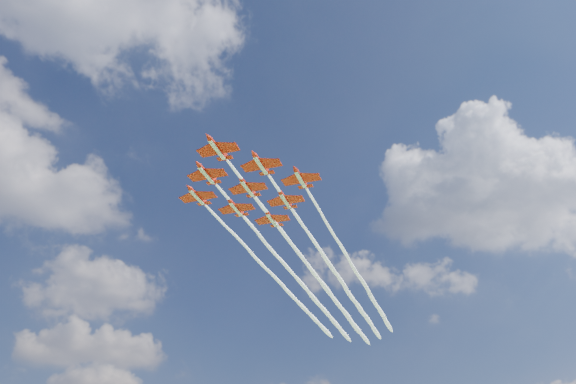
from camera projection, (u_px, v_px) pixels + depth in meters
name	position (u px, v px, depth m)	size (l,w,h in m)	color
jet_lead	(299.00, 254.00, 187.06)	(100.86, 97.22, 2.93)	red
jet_row2_port	(328.00, 262.00, 192.94)	(100.86, 97.22, 2.93)	red
jet_row2_starb	(287.00, 267.00, 196.97)	(100.86, 97.22, 2.93)	red
jet_row3_port	(355.00, 270.00, 198.82)	(100.86, 97.22, 2.93)	red
jet_row3_centre	(315.00, 275.00, 202.85)	(100.86, 97.22, 2.93)	red
jet_row3_starb	(276.00, 279.00, 206.88)	(100.86, 97.22, 2.93)	red
jet_row4_port	(341.00, 281.00, 208.74)	(100.86, 97.22, 2.93)	red
jet_row4_starb	(303.00, 286.00, 212.76)	(100.86, 97.22, 2.93)	red
jet_tail	(329.00, 292.00, 218.65)	(100.86, 97.22, 2.93)	red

